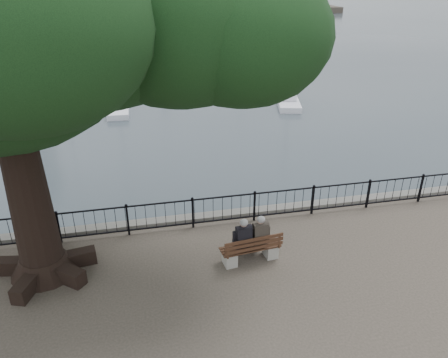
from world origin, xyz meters
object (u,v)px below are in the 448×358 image
object	(u,v)px
bench	(251,251)
tree	(38,17)
lion_monument	(161,20)
person_left	(242,241)
person_right	(258,238)

from	to	relation	value
bench	tree	size ratio (longest dim) A/B	0.14
lion_monument	bench	bearing A→B (deg)	-91.94
person_left	lion_monument	bearing A→B (deg)	87.76
bench	lion_monument	bearing A→B (deg)	88.06
bench	person_right	xyz separation A→B (m)	(0.23, 0.13, 0.34)
person_left	tree	world-z (taller)	tree
bench	lion_monument	xyz separation A→B (m)	(1.68, 49.51, 0.91)
person_right	tree	bearing A→B (deg)	171.69
person_right	lion_monument	world-z (taller)	lion_monument
tree	lion_monument	world-z (taller)	tree
bench	tree	xyz separation A→B (m)	(-4.65, 0.84, 6.18)
bench	tree	bearing A→B (deg)	169.77
bench	person_right	distance (m)	0.43
tree	lion_monument	distance (m)	49.37
person_left	lion_monument	xyz separation A→B (m)	(1.93, 49.44, 0.56)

